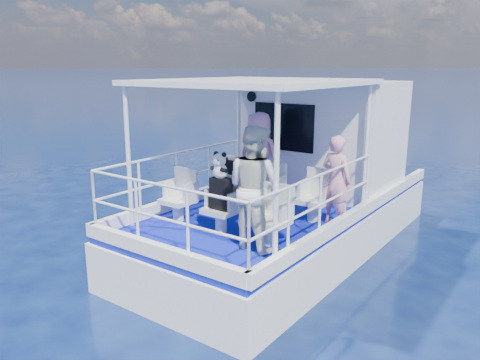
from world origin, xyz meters
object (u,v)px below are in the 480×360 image
object	(u,v)px
backpack_center	(221,194)
panda	(220,165)
passenger_port_fwd	(259,158)
passenger_stbd_aft	(254,187)

from	to	relation	value
backpack_center	panda	world-z (taller)	panda
panda	passenger_port_fwd	bearing A→B (deg)	106.05
passenger_port_fwd	panda	size ratio (longest dim) A/B	4.25
passenger_port_fwd	passenger_stbd_aft	xyz separation A→B (m)	(1.24, -1.94, 0.02)
passenger_stbd_aft	backpack_center	world-z (taller)	passenger_stbd_aft
passenger_stbd_aft	passenger_port_fwd	bearing A→B (deg)	-49.08
passenger_stbd_aft	panda	distance (m)	0.76
passenger_port_fwd	backpack_center	world-z (taller)	passenger_port_fwd
backpack_center	panda	xyz separation A→B (m)	(-0.00, -0.02, 0.44)
passenger_port_fwd	backpack_center	distance (m)	1.85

